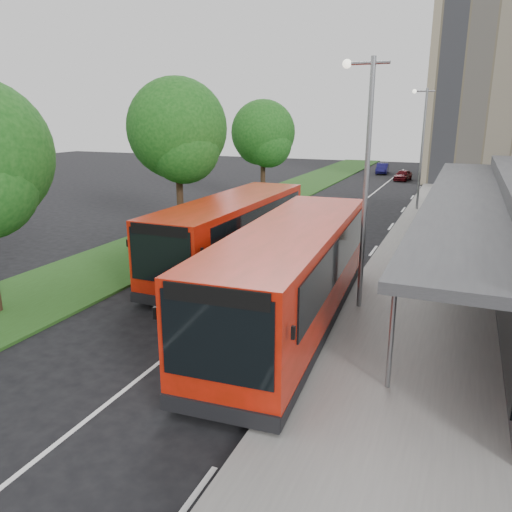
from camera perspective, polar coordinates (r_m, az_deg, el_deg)
The scene contains 15 objects.
ground at distance 17.04m, azimuth -3.80°, elevation -6.44°, with size 120.00×120.00×0.00m, color black.
pavement at distance 34.69m, azimuth 20.53°, elevation 4.24°, with size 5.00×80.00×0.15m, color gray.
grass_verge at distance 37.43m, azimuth 0.21°, elevation 5.99°, with size 5.00×80.00×0.10m, color #214315.
lane_centre_line at distance 30.62m, azimuth 8.78°, elevation 3.50°, with size 0.12×70.00×0.01m, color silver.
kerb_dashes at distance 33.92m, azimuth 15.88°, elevation 4.27°, with size 0.12×56.00×0.01m.
tree_mid at distance 27.12m, azimuth -8.94°, elevation 13.46°, with size 5.22×5.22×8.38m.
tree_far at distance 37.90m, azimuth 0.83°, elevation 13.47°, with size 4.71×4.71×7.57m.
lamp_post_near at distance 16.45m, azimuth 12.26°, elevation 9.44°, with size 1.44×0.28×8.00m.
lamp_post_far at distance 36.25m, azimuth 18.38°, elevation 12.31°, with size 1.44×0.28×8.00m.
bus_main at distance 15.34m, azimuth 4.06°, elevation -2.36°, with size 3.61×11.64×3.25m.
bus_second at distance 21.21m, azimuth -2.78°, elevation 2.54°, with size 2.95×10.88×3.07m.
litter_bin at distance 26.22m, azimuth 17.58°, elevation 2.17°, with size 0.49×0.49×0.88m, color #3A2817.
bollard at distance 31.88m, azimuth 18.74°, elevation 4.43°, with size 0.15×0.15×0.91m, color #D8D30B.
car_near at distance 53.49m, azimuth 16.45°, elevation 8.86°, with size 1.30×3.23×1.10m, color #520B11.
car_far at distance 59.35m, azimuth 14.25°, elevation 9.68°, with size 1.23×3.52×1.16m, color navy.
Camera 1 is at (7.11, -14.08, 6.44)m, focal length 35.00 mm.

